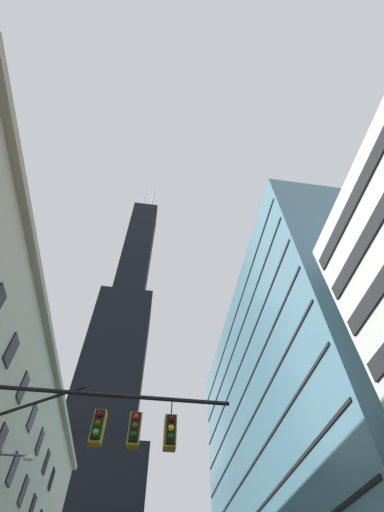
{
  "coord_description": "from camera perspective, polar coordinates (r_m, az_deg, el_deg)",
  "views": [
    {
      "loc": [
        -0.88,
        -9.12,
        1.64
      ],
      "look_at": [
        2.09,
        12.07,
        28.69
      ],
      "focal_mm": 23.81,
      "sensor_mm": 36.0,
      "label": 1
    }
  ],
  "objects": [
    {
      "name": "glass_office_midrise",
      "position": [
        48.95,
        21.1,
        -26.48
      ],
      "size": [
        19.4,
        45.91,
        40.31
      ],
      "color": "teal",
      "rests_on": "ground"
    },
    {
      "name": "traffic_signal_mast",
      "position": [
        12.33,
        -18.98,
        -28.52
      ],
      "size": [
        8.71,
        0.63,
        7.96
      ],
      "color": "black",
      "rests_on": "sidewalk_left"
    },
    {
      "name": "dark_skyscraper",
      "position": [
        113.49,
        -14.08,
        -22.57
      ],
      "size": [
        27.44,
        27.44,
        188.67
      ],
      "color": "black",
      "rests_on": "ground"
    }
  ]
}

